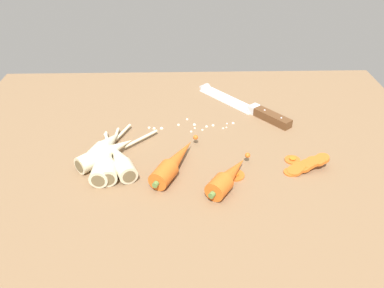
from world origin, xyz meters
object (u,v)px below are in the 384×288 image
at_px(chefs_knife, 239,103).
at_px(whole_carrot_second, 228,177).
at_px(parsnip_front, 105,160).
at_px(carrot_slice_stack, 306,165).
at_px(parsnip_mid_left, 107,145).
at_px(parsnip_outer, 107,153).
at_px(whole_carrot, 174,162).
at_px(carrot_slice_stray_mid, 292,159).
at_px(parsnip_back, 107,162).
at_px(parsnip_mid_right, 120,160).
at_px(carrot_slice_stray_near, 235,174).

xyz_separation_m(chefs_knife, whole_carrot_second, (-0.07, -0.36, 0.01)).
bearing_deg(parsnip_front, carrot_slice_stack, -2.62).
distance_m(parsnip_mid_left, carrot_slice_stack, 0.45).
bearing_deg(parsnip_outer, carrot_slice_stack, -6.59).
relative_size(parsnip_front, parsnip_mid_left, 1.36).
xyz_separation_m(whole_carrot, carrot_slice_stray_mid, (0.27, 0.03, -0.02)).
xyz_separation_m(whole_carrot_second, carrot_slice_stack, (0.18, 0.05, -0.01)).
xyz_separation_m(parsnip_back, carrot_slice_stack, (0.44, -0.02, -0.01)).
bearing_deg(parsnip_outer, whole_carrot, -16.10).
bearing_deg(carrot_slice_stray_mid, whole_carrot_second, -151.36).
relative_size(whole_carrot, parsnip_outer, 1.11).
xyz_separation_m(parsnip_mid_right, parsnip_outer, (-0.03, 0.03, -0.00)).
relative_size(parsnip_mid_left, carrot_slice_stray_near, 3.95).
bearing_deg(parsnip_back, carrot_slice_stray_mid, 3.00).
distance_m(whole_carrot, parsnip_front, 0.15).
relative_size(parsnip_mid_right, parsnip_back, 0.96).
bearing_deg(parsnip_mid_left, parsnip_front, -84.23).
bearing_deg(carrot_slice_stack, parsnip_outer, 173.41).
height_order(parsnip_mid_left, parsnip_outer, same).
relative_size(whole_carrot, parsnip_mid_right, 1.00).
relative_size(parsnip_front, parsnip_outer, 1.28).
relative_size(parsnip_mid_left, parsnip_outer, 0.95).
xyz_separation_m(whole_carrot, parsnip_front, (-0.15, 0.01, -0.00)).
distance_m(whole_carrot_second, parsnip_mid_left, 0.30).
xyz_separation_m(parsnip_outer, carrot_slice_stray_mid, (0.42, -0.01, -0.02)).
height_order(whole_carrot, whole_carrot_second, same).
height_order(parsnip_outer, carrot_slice_stray_near, parsnip_outer).
distance_m(parsnip_back, carrot_slice_stray_near, 0.28).
bearing_deg(whole_carrot_second, parsnip_mid_left, 154.18).
height_order(whole_carrot_second, parsnip_outer, whole_carrot_second).
relative_size(whole_carrot, carrot_slice_stack, 1.89).
bearing_deg(parsnip_back, whole_carrot_second, -13.75).
height_order(parsnip_mid_left, carrot_slice_stack, parsnip_mid_left).
bearing_deg(carrot_slice_stray_mid, chefs_knife, 107.95).
distance_m(whole_carrot_second, carrot_slice_stray_mid, 0.18).
relative_size(chefs_knife, carrot_slice_stack, 2.79).
height_order(whole_carrot_second, carrot_slice_stray_near, whole_carrot_second).
distance_m(parsnip_front, parsnip_back, 0.01).
relative_size(chefs_knife, carrot_slice_stray_near, 6.84).
bearing_deg(chefs_knife, carrot_slice_stack, -70.82).
bearing_deg(carrot_slice_stray_near, parsnip_outer, 166.62).
xyz_separation_m(chefs_knife, parsnip_front, (-0.33, -0.29, 0.01)).
relative_size(parsnip_outer, carrot_slice_stack, 1.71).
distance_m(parsnip_front, parsnip_mid_right, 0.03).
distance_m(chefs_knife, carrot_slice_stack, 0.33).
distance_m(parsnip_outer, carrot_slice_stray_near, 0.29).
xyz_separation_m(parsnip_mid_left, parsnip_outer, (0.00, -0.03, -0.00)).
xyz_separation_m(whole_carrot_second, carrot_slice_stray_mid, (0.16, 0.09, -0.02)).
bearing_deg(parsnip_mid_right, parsnip_back, -170.62).
bearing_deg(whole_carrot, parsnip_front, 175.02).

